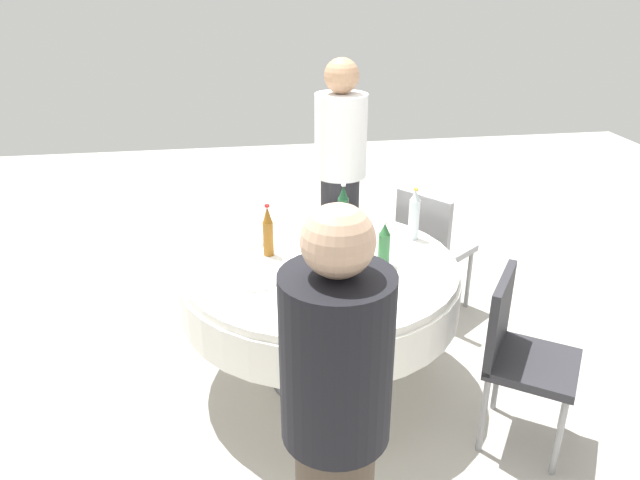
% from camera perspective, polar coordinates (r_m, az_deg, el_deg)
% --- Properties ---
extents(ground_plane, '(10.00, 10.00, 0.00)m').
position_cam_1_polar(ground_plane, '(3.54, 0.00, -12.88)').
color(ground_plane, '#B7B2A8').
extents(dining_table, '(1.47, 1.47, 0.74)m').
position_cam_1_polar(dining_table, '(3.22, 0.00, -4.44)').
color(dining_table, white).
rests_on(dining_table, ground_plane).
extents(bottle_clear_north, '(0.06, 0.06, 0.28)m').
position_cam_1_polar(bottle_clear_north, '(3.02, 1.17, -0.57)').
color(bottle_clear_north, silver).
rests_on(bottle_clear_north, dining_table).
extents(bottle_clear_south, '(0.06, 0.06, 0.30)m').
position_cam_1_polar(bottle_clear_south, '(3.41, 8.94, 2.34)').
color(bottle_clear_south, silver).
rests_on(bottle_clear_south, dining_table).
extents(bottle_dark_green_right, '(0.06, 0.06, 0.28)m').
position_cam_1_polar(bottle_dark_green_right, '(3.49, 2.21, 2.98)').
color(bottle_dark_green_right, '#194728').
rests_on(bottle_dark_green_right, dining_table).
extents(bottle_green_west, '(0.06, 0.06, 0.24)m').
position_cam_1_polar(bottle_green_west, '(3.10, 6.12, -0.42)').
color(bottle_green_west, '#2D6B38').
rests_on(bottle_green_west, dining_table).
extents(bottle_amber_rear, '(0.06, 0.06, 0.26)m').
position_cam_1_polar(bottle_amber_rear, '(3.10, 0.03, -0.09)').
color(bottle_amber_rear, '#8C5619').
rests_on(bottle_amber_rear, dining_table).
extents(bottle_amber_front, '(0.06, 0.06, 0.29)m').
position_cam_1_polar(bottle_amber_front, '(3.18, -4.97, 0.76)').
color(bottle_amber_front, '#8C5619').
rests_on(bottle_amber_front, dining_table).
extents(wine_glass_west, '(0.07, 0.07, 0.15)m').
position_cam_1_polar(wine_glass_west, '(2.92, -1.45, -1.87)').
color(wine_glass_west, white).
rests_on(wine_glass_west, dining_table).
extents(wine_glass_rear, '(0.07, 0.07, 0.15)m').
position_cam_1_polar(wine_glass_rear, '(2.59, 1.73, -5.65)').
color(wine_glass_rear, white).
rests_on(wine_glass_rear, dining_table).
extents(plate_mid, '(0.22, 0.22, 0.02)m').
position_cam_1_polar(plate_mid, '(3.40, -7.15, -0.07)').
color(plate_mid, white).
rests_on(plate_mid, dining_table).
extents(plate_near, '(0.24, 0.24, 0.02)m').
position_cam_1_polar(plate_near, '(2.98, -6.21, -3.77)').
color(plate_near, white).
rests_on(plate_near, dining_table).
extents(spoon_south, '(0.04, 0.18, 0.00)m').
position_cam_1_polar(spoon_south, '(3.33, 0.10, -0.53)').
color(spoon_south, silver).
rests_on(spoon_south, dining_table).
extents(spoon_right, '(0.11, 0.16, 0.00)m').
position_cam_1_polar(spoon_right, '(3.17, -10.10, -2.24)').
color(spoon_right, silver).
rests_on(spoon_right, dining_table).
extents(folded_napkin, '(0.15, 0.15, 0.02)m').
position_cam_1_polar(folded_napkin, '(2.90, 4.73, -4.41)').
color(folded_napkin, white).
rests_on(folded_napkin, dining_table).
extents(person_north, '(0.34, 0.34, 1.58)m').
position_cam_1_polar(person_north, '(1.97, 1.48, -17.50)').
color(person_north, '#4C3F33').
rests_on(person_north, ground_plane).
extents(person_south, '(0.34, 0.34, 1.65)m').
position_cam_1_polar(person_south, '(4.01, 1.93, 5.84)').
color(person_south, '#26262B').
rests_on(person_south, ground_plane).
extents(chair_front, '(0.56, 0.56, 0.87)m').
position_cam_1_polar(chair_front, '(3.97, 10.42, -0.21)').
color(chair_front, '#99999E').
rests_on(chair_front, ground_plane).
extents(chair_far, '(0.56, 0.56, 0.87)m').
position_cam_1_polar(chair_far, '(3.01, 18.29, -9.70)').
color(chair_far, '#2D2D33').
rests_on(chair_far, ground_plane).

